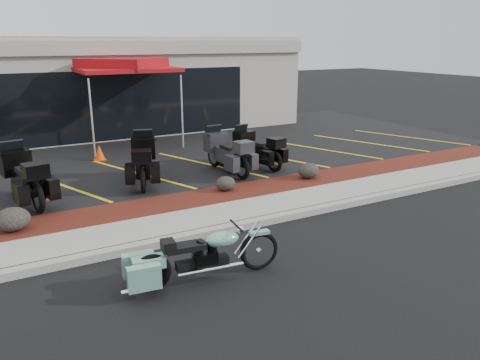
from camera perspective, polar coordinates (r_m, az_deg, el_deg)
ground at (r=9.00m, az=-1.36°, el=-8.78°), size 90.00×90.00×0.00m
curb at (r=9.71m, az=-3.82°, el=-6.36°), size 24.00×0.25×0.15m
sidewalk at (r=10.30m, az=-5.48°, el=-5.01°), size 24.00×1.20×0.15m
mulch_bed at (r=11.34m, az=-7.90°, el=-2.99°), size 24.00×1.20×0.16m
upper_lot at (r=16.31m, az=-14.77°, el=2.68°), size 26.00×9.60×0.15m
dealership_building at (r=22.09m, az=-19.31°, el=10.94°), size 18.00×8.16×4.00m
boulder_left at (r=10.50m, az=-26.00°, el=-4.34°), size 0.69×0.58×0.49m
boulder_mid at (r=11.98m, az=-1.78°, el=-0.43°), size 0.52×0.43×0.37m
boulder_right at (r=13.18m, az=8.37°, el=1.14°), size 0.61×0.51×0.43m
hero_cruiser at (r=8.16m, az=2.34°, el=-7.95°), size 2.72×0.97×0.94m
touring_black_front at (r=12.84m, az=-25.75°, el=1.36°), size 1.32×2.50×1.38m
touring_black_mid at (r=13.55m, az=-11.64°, el=3.33°), size 1.57×2.45×1.33m
touring_grey at (r=14.19m, az=-3.20°, el=4.16°), size 0.97×2.26×1.29m
touring_black_rear at (r=14.76m, az=0.18°, el=4.51°), size 1.17×2.19×1.21m
traffic_cone at (r=15.75m, az=-16.77°, el=3.24°), size 0.39×0.39×0.50m
popup_canopy at (r=17.67m, az=-14.05°, el=13.34°), size 3.93×3.93×3.12m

